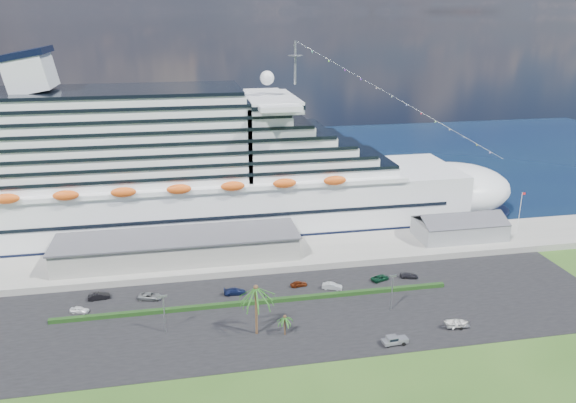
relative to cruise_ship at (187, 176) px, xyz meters
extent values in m
plane|color=#2B4E1A|center=(21.53, -64.00, -16.69)|extent=(420.00, 420.00, 0.00)
cube|color=black|center=(21.53, -53.00, -16.63)|extent=(140.00, 38.00, 0.12)
cube|color=gray|center=(21.53, -24.00, -15.79)|extent=(240.00, 20.00, 1.80)
cube|color=#0B1333|center=(21.53, 66.00, -16.68)|extent=(420.00, 160.00, 0.02)
cube|color=silver|center=(1.53, 0.00, -8.69)|extent=(160.00, 30.00, 16.00)
ellipsoid|color=silver|center=(81.53, 0.00, -8.69)|extent=(40.00, 30.00, 16.00)
cube|color=black|center=(1.53, 0.00, -15.49)|extent=(164.00, 30.60, 2.40)
cube|color=silver|center=(-10.47, 0.00, 12.91)|extent=(128.00, 26.00, 24.80)
cube|color=silver|center=(24.33, 0.00, 20.71)|extent=(14.00, 38.00, 3.20)
cube|color=silver|center=(-38.47, 0.00, 30.31)|extent=(11.58, 14.00, 11.58)
cylinder|color=gray|center=(31.53, 0.00, 31.31)|extent=(0.70, 0.70, 12.00)
ellipsoid|color=#E65515|center=(-2.47, -15.80, 1.11)|extent=(90.00, 2.40, 2.60)
ellipsoid|color=#E65515|center=(-2.47, 15.80, 1.11)|extent=(90.00, 2.40, 2.60)
cube|color=black|center=(1.53, 0.00, -7.89)|extent=(144.00, 30.40, 0.90)
cube|color=gray|center=(-3.47, -24.00, -11.89)|extent=(60.00, 14.00, 6.00)
cube|color=#4C4C54|center=(-3.47, -24.00, -8.79)|extent=(61.00, 15.00, 0.40)
cube|color=gray|center=(73.53, -24.00, -12.49)|extent=(24.00, 12.00, 4.80)
cube|color=#4C4C54|center=(73.53, -27.00, -8.89)|extent=(24.00, 6.31, 2.74)
cube|color=#4C4C54|center=(73.53, -21.00, -8.89)|extent=(24.00, 6.31, 2.74)
cylinder|color=silver|center=(91.53, -24.00, -8.89)|extent=(0.16, 0.16, 12.00)
cube|color=red|center=(92.03, -24.00, -3.29)|extent=(1.00, 0.04, 0.70)
cube|color=black|center=(13.53, -48.00, -16.12)|extent=(88.00, 1.10, 0.90)
cylinder|color=gray|center=(-6.47, -56.00, -12.57)|extent=(0.24, 0.24, 8.00)
cube|color=gray|center=(-6.47, -56.00, -8.47)|extent=(1.60, 0.35, 0.35)
cylinder|color=gray|center=(41.53, -56.00, -12.57)|extent=(0.24, 0.24, 8.00)
cube|color=gray|center=(41.53, -56.00, -8.47)|extent=(1.60, 0.35, 0.35)
cylinder|color=#47301E|center=(11.53, -60.00, -11.44)|extent=(0.54, 0.54, 10.50)
sphere|color=#47301E|center=(11.53, -60.00, -6.19)|extent=(0.98, 0.98, 0.98)
cylinder|color=#47301E|center=(17.03, -61.50, -14.59)|extent=(0.35, 0.35, 4.20)
sphere|color=#47301E|center=(17.03, -61.50, -12.49)|extent=(0.73, 0.73, 0.73)
imported|color=white|center=(-24.78, -44.64, -15.89)|extent=(4.28, 2.65, 1.36)
imported|color=black|center=(-21.40, -39.24, -15.79)|extent=(4.97, 2.33, 1.57)
imported|color=slate|center=(-10.10, -41.42, -15.84)|extent=(5.69, 3.65, 1.46)
imported|color=#141E47|center=(8.91, -42.67, -15.84)|extent=(5.16, 2.22, 1.48)
imported|color=#60220C|center=(24.07, -41.60, -15.89)|extent=(4.17, 2.10, 1.36)
imported|color=silver|center=(31.43, -44.43, -15.81)|extent=(4.91, 3.18, 1.53)
imported|color=#0E3B24|center=(43.98, -42.27, -15.92)|extent=(5.19, 3.79, 1.31)
imported|color=#232228|center=(51.29, -42.35, -15.93)|extent=(4.77, 2.92, 1.29)
cylinder|color=black|center=(35.72, -69.81, -16.21)|extent=(0.76, 0.31, 0.74)
cylinder|color=black|center=(35.72, -68.06, -16.21)|extent=(0.76, 0.31, 0.74)
cylinder|color=black|center=(38.95, -69.81, -16.21)|extent=(0.76, 0.31, 0.74)
cylinder|color=black|center=(38.95, -68.06, -16.21)|extent=(0.76, 0.31, 0.74)
cube|color=#9FA1A5|center=(37.47, -68.94, -15.88)|extent=(5.11, 2.22, 0.65)
cube|color=#9FA1A5|center=(38.81, -68.94, -15.51)|extent=(2.34, 1.96, 0.51)
cube|color=#9FA1A5|center=(36.83, -68.94, -15.24)|extent=(2.16, 1.90, 0.88)
cube|color=black|center=(36.83, -68.94, -15.14)|extent=(1.98, 1.93, 0.51)
cube|color=#9FA1A5|center=(35.35, -68.94, -15.70)|extent=(0.96, 1.81, 0.32)
cube|color=gray|center=(52.16, -65.71, -16.00)|extent=(4.96, 2.18, 0.13)
cylinder|color=gray|center=(49.96, -65.71, -16.00)|extent=(2.31, 0.28, 0.08)
cylinder|color=black|center=(52.58, -66.65, -16.24)|extent=(0.69, 0.29, 0.67)
cylinder|color=black|center=(52.58, -64.76, -16.24)|extent=(0.69, 0.29, 0.67)
imported|color=white|center=(52.16, -65.71, -15.38)|extent=(5.62, 4.23, 1.10)
camera|label=1|loc=(-0.85, -157.85, 44.83)|focal=35.00mm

